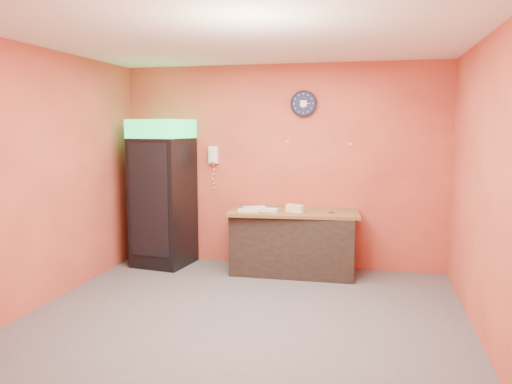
% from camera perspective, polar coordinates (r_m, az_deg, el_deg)
% --- Properties ---
extents(floor, '(4.50, 4.50, 0.00)m').
position_cam_1_polar(floor, '(5.35, -1.19, -13.93)').
color(floor, '#47474C').
rests_on(floor, ground).
extents(back_wall, '(4.50, 0.02, 2.80)m').
position_cam_1_polar(back_wall, '(6.96, 2.82, 2.93)').
color(back_wall, '#D15B3A').
rests_on(back_wall, floor).
extents(left_wall, '(0.02, 4.00, 2.80)m').
position_cam_1_polar(left_wall, '(5.97, -22.66, 1.59)').
color(left_wall, '#D15B3A').
rests_on(left_wall, floor).
extents(right_wall, '(0.02, 4.00, 2.80)m').
position_cam_1_polar(right_wall, '(4.97, 24.82, 0.38)').
color(right_wall, '#D15B3A').
rests_on(right_wall, floor).
extents(ceiling, '(4.50, 4.00, 0.02)m').
position_cam_1_polar(ceiling, '(5.05, -1.28, 17.13)').
color(ceiling, white).
rests_on(ceiling, back_wall).
extents(beverage_cooler, '(0.81, 0.82, 2.05)m').
position_cam_1_polar(beverage_cooler, '(7.09, -10.68, -0.35)').
color(beverage_cooler, black).
rests_on(beverage_cooler, floor).
extents(prep_counter, '(1.63, 0.74, 0.81)m').
position_cam_1_polar(prep_counter, '(6.72, 4.32, -5.86)').
color(prep_counter, black).
rests_on(prep_counter, floor).
extents(wall_clock, '(0.36, 0.06, 0.36)m').
position_cam_1_polar(wall_clock, '(6.86, 5.47, 10.02)').
color(wall_clock, black).
rests_on(wall_clock, back_wall).
extents(wall_phone, '(0.13, 0.11, 0.24)m').
position_cam_1_polar(wall_phone, '(7.13, -4.89, 4.24)').
color(wall_phone, white).
rests_on(wall_phone, back_wall).
extents(butcher_paper, '(1.76, 0.93, 0.04)m').
position_cam_1_polar(butcher_paper, '(6.64, 4.36, -2.30)').
color(butcher_paper, brown).
rests_on(butcher_paper, prep_counter).
extents(sub_roll_stack, '(0.25, 0.18, 0.10)m').
position_cam_1_polar(sub_roll_stack, '(6.49, 4.47, -1.89)').
color(sub_roll_stack, beige).
rests_on(sub_roll_stack, butcher_paper).
extents(wrapped_sandwich_left, '(0.27, 0.13, 0.04)m').
position_cam_1_polar(wrapped_sandwich_left, '(6.50, -0.87, -2.14)').
color(wrapped_sandwich_left, silver).
rests_on(wrapped_sandwich_left, butcher_paper).
extents(wrapped_sandwich_mid, '(0.31, 0.15, 0.04)m').
position_cam_1_polar(wrapped_sandwich_mid, '(6.55, 1.24, -2.05)').
color(wrapped_sandwich_mid, silver).
rests_on(wrapped_sandwich_mid, butcher_paper).
extents(wrapped_sandwich_right, '(0.32, 0.25, 0.04)m').
position_cam_1_polar(wrapped_sandwich_right, '(6.69, -0.23, -1.85)').
color(wrapped_sandwich_right, silver).
rests_on(wrapped_sandwich_right, butcher_paper).
extents(kitchen_tool, '(0.07, 0.07, 0.07)m').
position_cam_1_polar(kitchen_tool, '(6.84, 1.49, -1.53)').
color(kitchen_tool, silver).
rests_on(kitchen_tool, butcher_paper).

